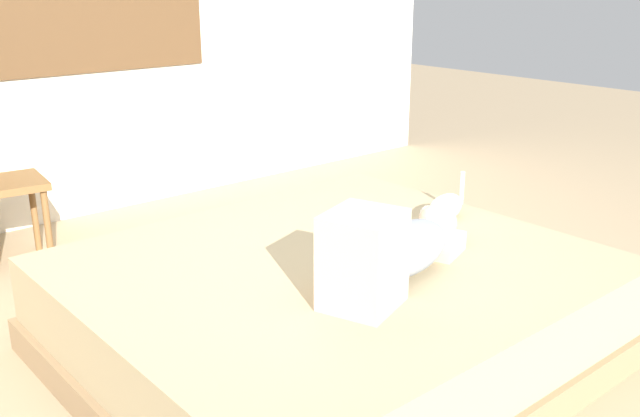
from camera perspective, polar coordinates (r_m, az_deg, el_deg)
ground_plane at (r=3.04m, az=-0.68°, el=-11.88°), size 16.00×16.00×0.00m
bed at (r=2.99m, az=1.05°, el=-7.95°), size 2.06×1.83×0.42m
person_lying at (r=2.72m, az=6.10°, el=-3.24°), size 0.93×0.52×0.34m
cat at (r=3.36m, az=9.88°, el=-0.01°), size 0.35×0.16×0.21m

